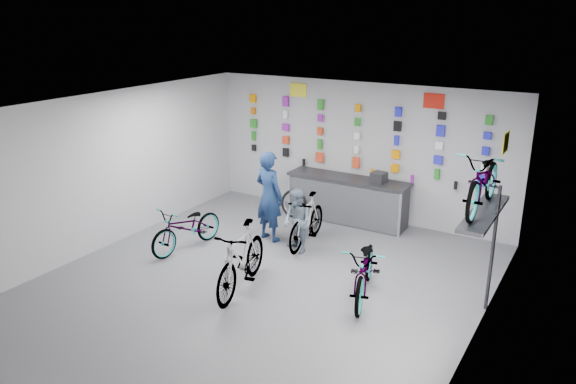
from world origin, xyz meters
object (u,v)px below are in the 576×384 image
Objects in this scene: customer at (297,221)px; bike_center at (241,259)px; counter at (347,200)px; bike_right at (366,269)px; clerk at (269,196)px; bike_service at (307,220)px; bike_left at (187,227)px.

bike_center is at bearing -63.42° from customer.
bike_right is (1.70, -2.96, 0.00)m from counter.
clerk is at bearing -171.11° from customer.
counter is 3.42m from bike_right.
counter is at bearing 112.64° from customer.
bike_center reaches higher than bike_service.
clerk is 0.87m from customer.
customer is (-0.14, -1.97, 0.14)m from counter.
clerk is (-0.77, -0.15, 0.41)m from bike_service.
clerk reaches higher than counter.
bike_center is at bearing -16.60° from bike_left.
counter is 3.58m from bike_left.
counter is 3.80m from bike_center.
clerk is at bearing -174.69° from bike_service.
bike_right is 2.09m from customer.
counter is 2.16× the size of customer.
counter is 1.47× the size of clerk.
customer reaches higher than bike_left.
bike_center is 2.25m from clerk.
counter is 1.61× the size of bike_service.
counter is 1.57m from bike_service.
bike_left is at bearing 144.11° from bike_center.
bike_right is 2.93m from clerk.
bike_center is 1.51× the size of customer.
customer is at bearing 174.90° from clerk.
bike_center is 1.01× the size of bike_right.
customer is (1.88, 0.98, 0.17)m from bike_left.
bike_left is 0.92× the size of bike_right.
bike_right is (1.84, 0.84, -0.08)m from bike_center.
clerk is at bearing 138.40° from bike_right.
bike_right is (3.72, -0.01, 0.04)m from bike_left.
bike_left is 2.33m from bike_service.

